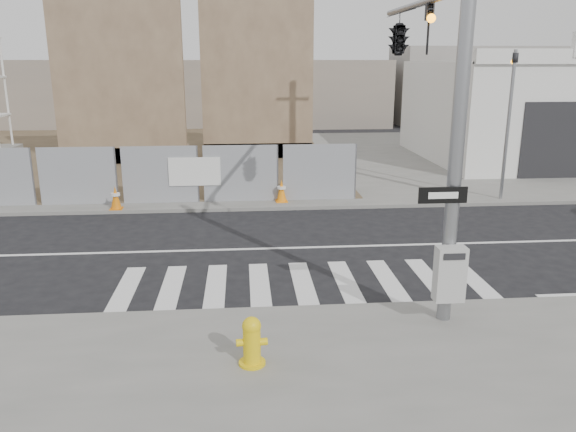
{
  "coord_description": "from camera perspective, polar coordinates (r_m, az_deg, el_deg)",
  "views": [
    {
      "loc": [
        -1.34,
        -14.51,
        4.95
      ],
      "look_at": [
        -0.28,
        -1.75,
        1.4
      ],
      "focal_mm": 35.0,
      "sensor_mm": 36.0,
      "label": 1
    }
  ],
  "objects": [
    {
      "name": "fire_hydrant",
      "position": [
        9.4,
        -3.7,
        -12.57
      ],
      "size": [
        0.52,
        0.49,
        0.84
      ],
      "rotation": [
        0.0,
        0.0,
        0.11
      ],
      "color": "yellow",
      "rests_on": "sidewalk_near"
    },
    {
      "name": "auto_shop",
      "position": [
        31.56,
        24.75,
        9.72
      ],
      "size": [
        12.0,
        10.2,
        5.95
      ],
      "color": "silver",
      "rests_on": "sidewalk_far"
    },
    {
      "name": "far_signal_pole",
      "position": [
        21.32,
        21.64,
        10.48
      ],
      "size": [
        0.16,
        0.2,
        5.6
      ],
      "color": "gray",
      "rests_on": "sidewalk_far"
    },
    {
      "name": "signal_pole",
      "position": [
        13.04,
        12.77,
        14.38
      ],
      "size": [
        0.96,
        5.87,
        7.0
      ],
      "color": "gray",
      "rests_on": "sidewalk_near"
    },
    {
      "name": "utility_pole_right",
      "position": [
        21.49,
        17.31,
        15.51
      ],
      "size": [
        1.6,
        0.28,
        10.0
      ],
      "color": "#4C3923",
      "rests_on": "sidewalk_far"
    },
    {
      "name": "sidewalk_far",
      "position": [
        28.96,
        -2.02,
        5.77
      ],
      "size": [
        50.0,
        20.0,
        0.12
      ],
      "primitive_type": "cube",
      "color": "slate",
      "rests_on": "ground"
    },
    {
      "name": "concrete_wall_right",
      "position": [
        28.65,
        -3.12,
        12.33
      ],
      "size": [
        5.5,
        1.3,
        8.0
      ],
      "color": "brown",
      "rests_on": "sidewalk_far"
    },
    {
      "name": "traffic_cone_d",
      "position": [
        19.84,
        -0.66,
        2.56
      ],
      "size": [
        0.43,
        0.43,
        0.8
      ],
      "rotation": [
        0.0,
        0.0,
        0.05
      ],
      "color": "orange",
      "rests_on": "sidewalk_far"
    },
    {
      "name": "concrete_wall_left",
      "position": [
        28.21,
        -16.65,
        11.68
      ],
      "size": [
        6.0,
        1.3,
        8.0
      ],
      "color": "brown",
      "rests_on": "sidewalk_far"
    },
    {
      "name": "ground",
      "position": [
        15.39,
        0.51,
        -3.27
      ],
      "size": [
        100.0,
        100.0,
        0.0
      ],
      "primitive_type": "plane",
      "color": "black",
      "rests_on": "ground"
    },
    {
      "name": "traffic_cone_c",
      "position": [
        19.72,
        -17.11,
        1.76
      ],
      "size": [
        0.41,
        0.41,
        0.78
      ],
      "rotation": [
        0.0,
        0.0,
        0.03
      ],
      "color": "orange",
      "rests_on": "sidewalk_far"
    }
  ]
}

